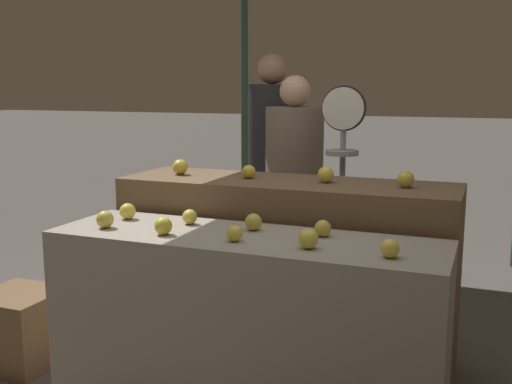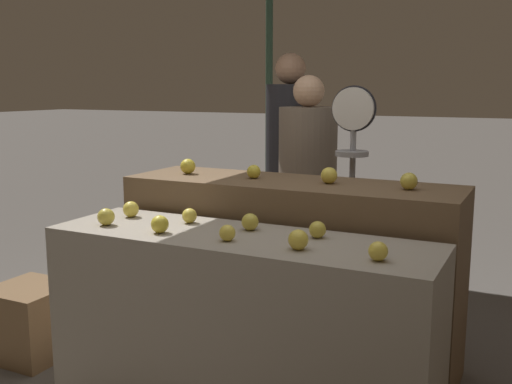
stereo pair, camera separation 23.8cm
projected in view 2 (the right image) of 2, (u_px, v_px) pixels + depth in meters
display_counter_front at (239, 325)px, 2.80m from camera, size 1.83×0.55×0.86m
display_counter_back at (290, 273)px, 3.32m from camera, size 1.83×0.55×1.03m
apple_front_0 at (106, 217)px, 2.92m from camera, size 0.08×0.08×0.08m
apple_front_1 at (160, 224)px, 2.77m from camera, size 0.08×0.08×0.08m
apple_front_2 at (227, 233)px, 2.63m from camera, size 0.07×0.07×0.07m
apple_front_3 at (298, 240)px, 2.48m from camera, size 0.09×0.09×0.09m
apple_front_4 at (378, 251)px, 2.33m from camera, size 0.08×0.08×0.08m
apple_front_5 at (131, 209)px, 3.11m from camera, size 0.08×0.08×0.08m
apple_front_6 at (189, 216)px, 2.97m from camera, size 0.07×0.07×0.07m
apple_front_7 at (251, 222)px, 2.82m from camera, size 0.08×0.08×0.08m
apple_front_8 at (317, 230)px, 2.68m from camera, size 0.08×0.08×0.08m
apple_back_0 at (188, 166)px, 3.49m from camera, size 0.09×0.09×0.09m
apple_back_1 at (254, 172)px, 3.32m from camera, size 0.08×0.08×0.08m
apple_back_2 at (329, 175)px, 3.14m from camera, size 0.09×0.09×0.09m
apple_back_3 at (409, 181)px, 2.95m from camera, size 0.09×0.09×0.09m
produce_scale at (352, 157)px, 3.60m from camera, size 0.27×0.20×1.54m
person_vendor_at_scale at (307, 178)px, 4.07m from camera, size 0.47×0.47×1.61m
person_customer_left at (290, 152)px, 4.66m from camera, size 0.49×0.49×1.79m
wooden_crate_side at (31, 321)px, 3.43m from camera, size 0.41×0.41×0.41m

